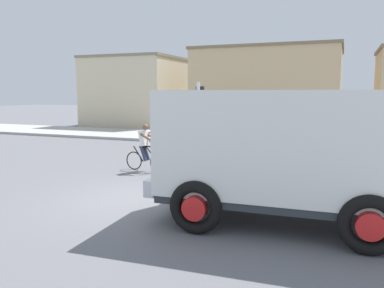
{
  "coord_description": "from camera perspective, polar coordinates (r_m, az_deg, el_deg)",
  "views": [
    {
      "loc": [
        5.02,
        -8.96,
        2.86
      ],
      "look_at": [
        0.52,
        2.5,
        1.2
      ],
      "focal_mm": 36.21,
      "sensor_mm": 36.0,
      "label": 1
    }
  ],
  "objects": [
    {
      "name": "ground_plane",
      "position": [
        10.66,
        -7.62,
        -7.96
      ],
      "size": [
        120.0,
        120.0,
        0.0
      ],
      "primitive_type": "plane",
      "color": "slate"
    },
    {
      "name": "building_mid_block",
      "position": [
        30.21,
        11.29,
        7.84
      ],
      "size": [
        10.33,
        8.1,
        6.03
      ],
      "color": "#D1B284",
      "rests_on": "ground"
    },
    {
      "name": "pedestrian_near_kerb",
      "position": [
        16.63,
        13.64,
        0.51
      ],
      "size": [
        0.34,
        0.22,
        1.62
      ],
      "color": "#2D334C",
      "rests_on": "ground"
    },
    {
      "name": "traffic_light_pole",
      "position": [
        13.33,
        1.03,
        4.27
      ],
      "size": [
        0.24,
        0.43,
        3.2
      ],
      "color": "red",
      "rests_on": "ground"
    },
    {
      "name": "cyclist",
      "position": [
        14.1,
        -6.89,
        -0.51
      ],
      "size": [
        1.73,
        0.51,
        1.72
      ],
      "color": "black",
      "rests_on": "ground"
    },
    {
      "name": "sidewalk_far",
      "position": [
        22.95,
        8.65,
        0.64
      ],
      "size": [
        80.0,
        5.0,
        0.16
      ],
      "primitive_type": "cube",
      "color": "#ADADA8",
      "rests_on": "ground"
    },
    {
      "name": "building_corner_left",
      "position": [
        33.3,
        -7.93,
        7.61
      ],
      "size": [
        7.26,
        7.24,
        5.7
      ],
      "color": "beige",
      "rests_on": "ground"
    },
    {
      "name": "truck_foreground",
      "position": [
        8.57,
        13.34,
        -0.53
      ],
      "size": [
        5.52,
        3.02,
        2.9
      ],
      "color": "white",
      "rests_on": "ground"
    }
  ]
}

